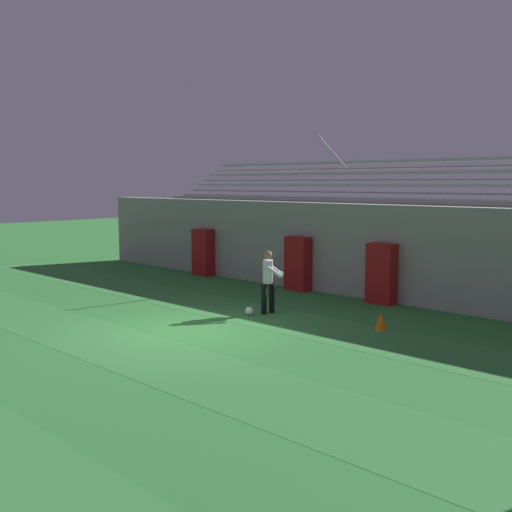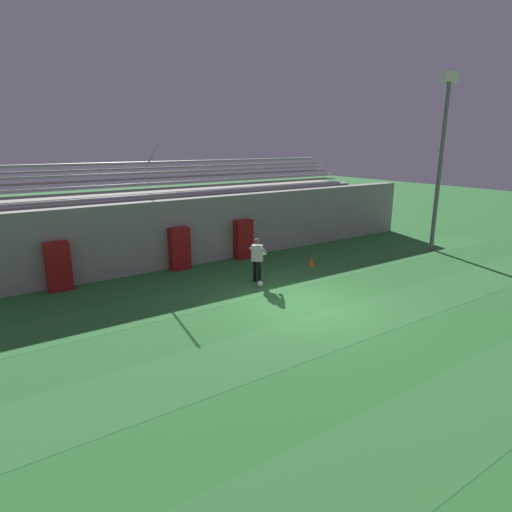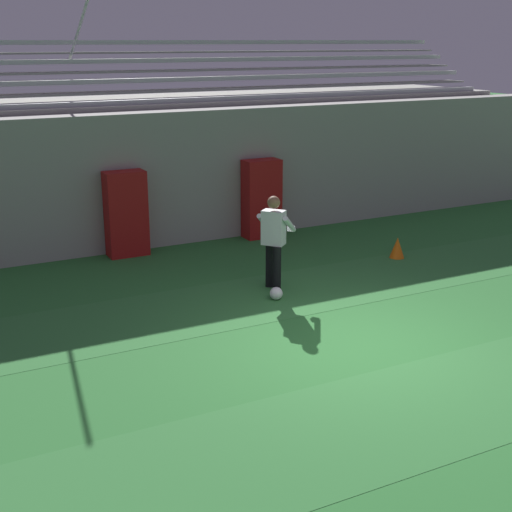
% 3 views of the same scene
% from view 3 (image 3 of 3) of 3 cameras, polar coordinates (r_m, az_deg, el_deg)
% --- Properties ---
extents(ground_plane, '(80.00, 80.00, 0.00)m').
position_cam_3_polar(ground_plane, '(10.34, 8.38, -7.25)').
color(ground_plane, '#2D7533').
extents(turf_stripe_mid, '(28.00, 2.12, 0.01)m').
position_cam_3_polar(turf_stripe_mid, '(9.12, 14.94, -11.11)').
color(turf_stripe_mid, '#337A38').
rests_on(turf_stripe_mid, ground).
extents(turf_stripe_far, '(28.00, 2.12, 0.01)m').
position_cam_3_polar(turf_stripe_far, '(12.27, 1.68, -3.11)').
color(turf_stripe_far, '#337A38').
rests_on(turf_stripe_far, ground).
extents(back_wall, '(24.00, 0.60, 2.80)m').
position_cam_3_polar(back_wall, '(15.43, -5.60, 6.36)').
color(back_wall, '#999691').
rests_on(back_wall, ground).
extents(padding_pillar_gate_left, '(0.81, 0.44, 1.72)m').
position_cam_3_polar(padding_pillar_gate_left, '(14.54, -10.35, 3.34)').
color(padding_pillar_gate_left, maroon).
rests_on(padding_pillar_gate_left, ground).
extents(padding_pillar_gate_right, '(0.81, 0.44, 1.72)m').
position_cam_3_polar(padding_pillar_gate_right, '(15.68, 0.45, 4.60)').
color(padding_pillar_gate_right, maroon).
rests_on(padding_pillar_gate_right, ground).
extents(bleacher_stand, '(18.00, 3.35, 5.03)m').
position_cam_3_polar(bleacher_stand, '(17.26, -8.11, 7.72)').
color(bleacher_stand, '#999691').
rests_on(bleacher_stand, ground).
extents(goalkeeper, '(0.73, 0.74, 1.67)m').
position_cam_3_polar(goalkeeper, '(12.28, 1.44, 1.56)').
color(goalkeeper, black).
rests_on(goalkeeper, ground).
extents(soccer_ball, '(0.22, 0.22, 0.22)m').
position_cam_3_polar(soccer_ball, '(12.01, 1.63, -3.01)').
color(soccer_ball, white).
rests_on(soccer_ball, ground).
extents(traffic_cone, '(0.30, 0.30, 0.42)m').
position_cam_3_polar(traffic_cone, '(14.56, 11.23, 0.66)').
color(traffic_cone, orange).
rests_on(traffic_cone, ground).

